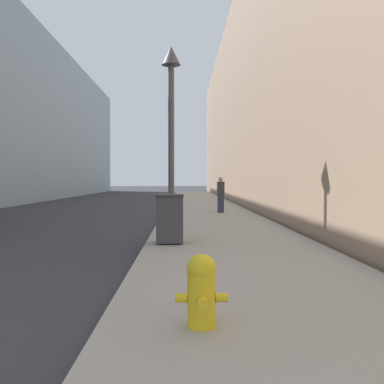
{
  "coord_description": "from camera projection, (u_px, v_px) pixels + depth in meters",
  "views": [
    {
      "loc": [
        4.97,
        -2.81,
        1.58
      ],
      "look_at": [
        5.43,
        19.19,
        0.93
      ],
      "focal_mm": 40.0,
      "sensor_mm": 36.0,
      "label": 1
    }
  ],
  "objects": [
    {
      "name": "fire_hydrant",
      "position": [
        202.0,
        289.0,
        4.2
      ],
      "size": [
        0.52,
        0.41,
        0.72
      ],
      "color": "yellow",
      "rests_on": "sidewalk_right"
    },
    {
      "name": "lamppost",
      "position": [
        171.0,
        110.0,
        11.75
      ],
      "size": [
        0.52,
        0.52,
        5.12
      ],
      "color": "#4C4C51",
      "rests_on": "sidewalk_right"
    },
    {
      "name": "building_right_stone",
      "position": [
        320.0,
        104.0,
        28.83
      ],
      "size": [
        12.0,
        60.0,
        13.31
      ],
      "color": "#9E7F66",
      "rests_on": "ground"
    },
    {
      "name": "pedestrian_on_sidewalk",
      "position": [
        221.0,
        195.0,
        18.68
      ],
      "size": [
        0.32,
        0.21,
        1.57
      ],
      "color": "#2D3347",
      "rests_on": "sidewalk_right"
    },
    {
      "name": "trash_bin",
      "position": [
        170.0,
        218.0,
        9.76
      ],
      "size": [
        0.62,
        0.66,
        1.12
      ],
      "color": "#3D3D42",
      "rests_on": "sidewalk_right"
    },
    {
      "name": "sidewalk_right",
      "position": [
        206.0,
        211.0,
        20.86
      ],
      "size": [
        3.99,
        60.0,
        0.12
      ],
      "color": "#9E998E",
      "rests_on": "ground"
    }
  ]
}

